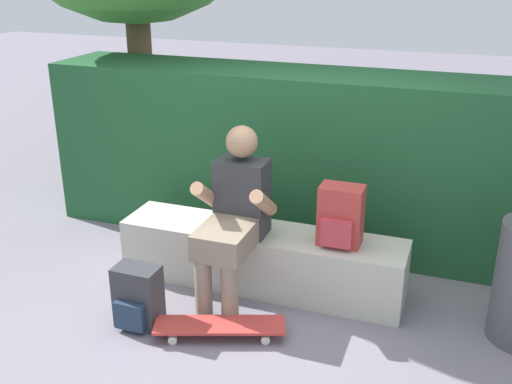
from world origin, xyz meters
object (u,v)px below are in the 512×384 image
skateboard_near_person (220,326)px  backpack_on_ground (138,297)px  backpack_on_bench (340,217)px  person_skater (234,213)px  bench_main (261,258)px

skateboard_near_person → backpack_on_ground: 0.55m
skateboard_near_person → backpack_on_bench: backpack_on_bench is taller
person_skater → skateboard_near_person: person_skater is taller
backpack_on_bench → backpack_on_ground: (-1.11, -0.72, -0.42)m
skateboard_near_person → person_skater: bearing=100.0°
person_skater → skateboard_near_person: bearing=-80.0°
person_skater → backpack_on_bench: size_ratio=2.93×
bench_main → person_skater: size_ratio=1.70×
skateboard_near_person → backpack_on_bench: size_ratio=2.05×
bench_main → person_skater: 0.48m
bench_main → skateboard_near_person: size_ratio=2.42×
backpack_on_bench → bench_main: bearing=179.0°
person_skater → backpack_on_ground: person_skater is taller
bench_main → skateboard_near_person: (-0.03, -0.68, -0.14)m
bench_main → backpack_on_ground: (-0.56, -0.73, -0.02)m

